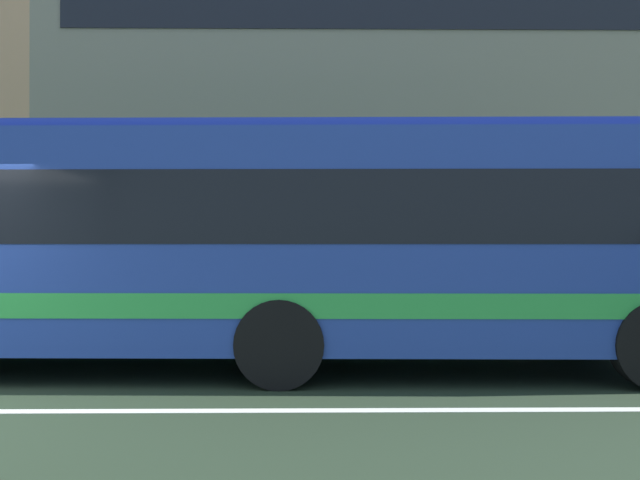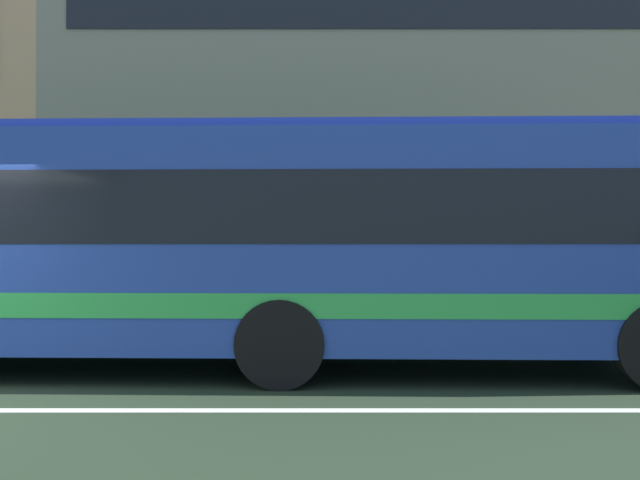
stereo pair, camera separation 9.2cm
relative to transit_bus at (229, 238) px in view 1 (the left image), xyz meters
The scene contains 3 objects.
hedge_row_far 4.20m from the transit_bus, 122.12° to the left, with size 13.37×1.10×1.17m, color #205028.
apartment_block_right 13.26m from the transit_bus, 73.04° to the left, with size 18.24×8.80×13.94m.
transit_bus is the anchor object (origin of this frame).
Camera 1 is at (4.32, -6.54, 1.62)m, focal length 37.93 mm.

